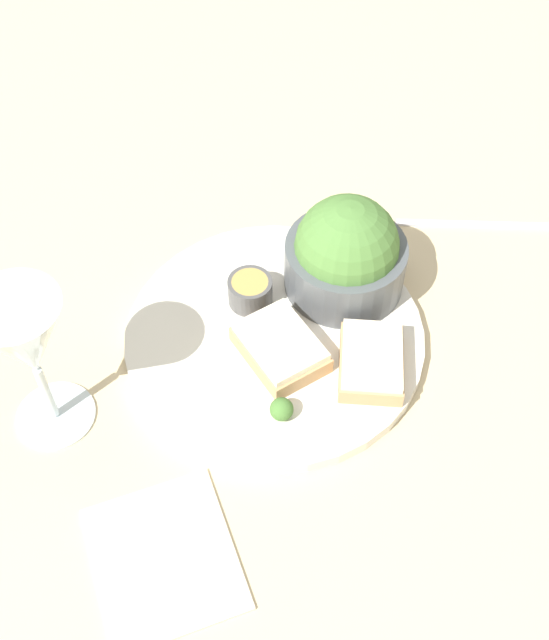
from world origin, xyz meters
TOP-DOWN VIEW (x-y plane):
  - ground_plane at (0.00, 0.00)m, footprint 4.00×4.00m
  - dinner_plate at (0.00, 0.00)m, footprint 0.29×0.29m
  - salad_bowl at (0.05, -0.08)m, footprint 0.12×0.12m
  - sauce_ramekin at (0.04, 0.02)m, footprint 0.04×0.04m
  - cheese_toast_near at (-0.03, 0.00)m, footprint 0.10×0.09m
  - cheese_toast_far at (-0.06, -0.08)m, footprint 0.09×0.08m
  - wine_glass at (-0.04, 0.21)m, footprint 0.08×0.08m
  - garnish at (-0.09, 0.01)m, footprint 0.02×0.02m
  - napkin at (-0.20, 0.13)m, footprint 0.14×0.13m
  - fork at (0.11, -0.25)m, footprint 0.05×0.18m

SIDE VIEW (x-z plane):
  - ground_plane at x=0.00m, z-range 0.00..0.00m
  - fork at x=0.11m, z-range 0.00..0.01m
  - napkin at x=-0.20m, z-range 0.00..0.01m
  - dinner_plate at x=0.00m, z-range 0.00..0.01m
  - garnish at x=-0.09m, z-range 0.01..0.04m
  - cheese_toast_far at x=-0.06m, z-range 0.01..0.04m
  - cheese_toast_near at x=-0.03m, z-range 0.01..0.04m
  - sauce_ramekin at x=0.04m, z-range 0.02..0.04m
  - salad_bowl at x=0.05m, z-range 0.00..0.11m
  - wine_glass at x=-0.04m, z-range 0.03..0.19m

